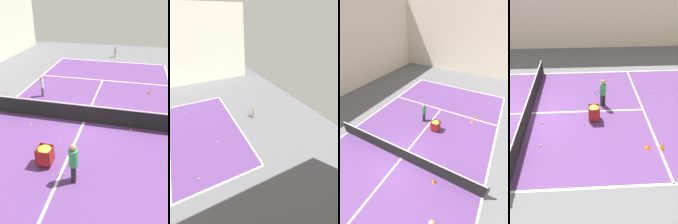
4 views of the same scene
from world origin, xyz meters
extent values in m
plane|color=#5B5B60|center=(0.00, 0.00, 0.00)|extent=(37.20, 37.20, 0.00)
cube|color=#563370|center=(0.00, 0.00, 0.00)|extent=(9.83, 22.56, 0.00)
cube|color=white|center=(-4.92, 0.00, 0.01)|extent=(0.10, 22.56, 0.00)
cube|color=white|center=(0.00, 6.20, 0.01)|extent=(9.83, 0.10, 0.00)
cube|color=white|center=(0.00, 0.00, 0.01)|extent=(0.10, 12.41, 0.00)
cylinder|color=#2D2D33|center=(-5.02, 0.00, 0.50)|extent=(0.10, 0.10, 1.00)
cube|color=black|center=(0.00, 0.00, 0.49)|extent=(9.93, 0.03, 0.93)
cube|color=white|center=(0.00, 0.00, 0.98)|extent=(9.93, 0.04, 0.05)
cube|color=black|center=(-0.56, 3.98, 0.37)|extent=(0.20, 0.28, 0.73)
cylinder|color=#2D8C4C|center=(-0.56, 3.98, 1.06)|extent=(0.37, 0.37, 0.65)
sphere|color=#A87A5B|center=(-0.56, 3.98, 1.51)|extent=(0.24, 0.24, 0.24)
torus|color=#2D478C|center=(-0.46, 3.64, 0.90)|extent=(0.07, 0.28, 0.28)
cube|color=maroon|center=(0.74, 3.40, 0.12)|extent=(0.57, 0.56, 0.02)
cube|color=maroon|center=(0.74, 3.13, 0.46)|extent=(0.57, 0.02, 0.68)
cube|color=maroon|center=(0.74, 3.67, 0.46)|extent=(0.57, 0.02, 0.68)
cube|color=maroon|center=(0.47, 3.40, 0.46)|extent=(0.02, 0.56, 0.68)
cube|color=maroon|center=(1.02, 3.40, 0.46)|extent=(0.02, 0.56, 0.68)
ellipsoid|color=yellow|center=(0.74, 3.40, 0.74)|extent=(0.53, 0.52, 0.16)
cylinder|color=black|center=(0.54, 3.21, 0.06)|extent=(0.05, 0.05, 0.12)
cylinder|color=black|center=(0.94, 3.21, 0.06)|extent=(0.05, 0.05, 0.12)
cylinder|color=black|center=(0.54, 3.60, 0.06)|extent=(0.05, 0.05, 0.12)
cylinder|color=black|center=(0.94, 3.60, 0.06)|extent=(0.05, 0.05, 0.12)
cone|color=orange|center=(3.05, 6.30, 0.16)|extent=(0.26, 0.26, 0.31)
cone|color=orange|center=(2.46, -0.43, 0.15)|extent=(0.21, 0.21, 0.29)
cone|color=orange|center=(2.99, 5.69, 0.11)|extent=(0.26, 0.26, 0.21)
sphere|color=yellow|center=(-1.83, 7.17, 0.04)|extent=(0.07, 0.07, 0.07)
sphere|color=yellow|center=(-4.78, 2.51, 0.04)|extent=(0.07, 0.07, 0.07)
sphere|color=yellow|center=(0.92, 0.69, 0.04)|extent=(0.07, 0.07, 0.07)
sphere|color=yellow|center=(-2.41, 0.26, 0.04)|extent=(0.07, 0.07, 0.07)
sphere|color=yellow|center=(2.57, 0.88, 0.04)|extent=(0.07, 0.07, 0.07)
camera|label=1|loc=(-2.22, 9.40, 6.01)|focal=35.00mm
camera|label=2|loc=(-9.83, -8.18, 7.62)|focal=24.00mm
camera|label=3|loc=(4.12, -4.54, 7.76)|focal=24.00mm
camera|label=4|loc=(9.83, 2.88, 7.05)|focal=35.00mm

